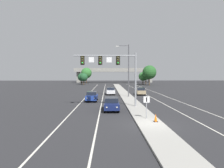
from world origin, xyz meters
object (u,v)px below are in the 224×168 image
object	(u,v)px
street_lamp_median	(127,67)
car_receding_tan	(140,91)
median_sign_post	(147,104)
tree_far_left_c	(84,77)
tree_far_left_b	(86,73)
car_oncoming_blue	(92,96)
tree_far_right_c	(146,76)
car_oncoming_navy	(111,104)
overhead_signal_mast	(113,66)
traffic_cone_median_nose	(156,118)
tree_far_left_a	(82,77)
car_oncoming_white	(111,91)
tree_far_right_b	(149,72)

from	to	relation	value
street_lamp_median	car_receding_tan	distance (m)	7.56
median_sign_post	tree_far_left_c	bearing A→B (deg)	101.37
street_lamp_median	tree_far_left_c	size ratio (longest dim) A/B	2.06
median_sign_post	tree_far_left_b	world-z (taller)	tree_far_left_b
street_lamp_median	car_receding_tan	size ratio (longest dim) A/B	2.24
car_oncoming_blue	tree_far_right_c	size ratio (longest dim) A/B	0.78
tree_far_left_c	car_oncoming_navy	bearing A→B (deg)	-80.58
overhead_signal_mast	car_oncoming_blue	distance (m)	8.83
car_oncoming_blue	traffic_cone_median_nose	world-z (taller)	car_oncoming_blue
car_oncoming_navy	tree_far_left_a	size ratio (longest dim) A/B	0.91
car_receding_tan	car_oncoming_navy	bearing A→B (deg)	-108.71
tree_far_left_a	tree_far_left_c	bearing A→B (deg)	-52.67
overhead_signal_mast	tree_far_left_b	size ratio (longest dim) A/B	1.09
car_oncoming_blue	tree_far_right_c	bearing A→B (deg)	71.58
car_oncoming_navy	tree_far_left_b	size ratio (longest dim) A/B	0.58
tree_far_left_a	tree_far_left_c	distance (m)	1.72
car_receding_tan	car_oncoming_blue	bearing A→B (deg)	-132.94
tree_far_left_a	tree_far_right_c	distance (m)	28.86
car_oncoming_white	tree_far_left_b	xyz separation A→B (m)	(-11.21, 58.94, 4.21)
traffic_cone_median_nose	tree_far_right_c	distance (m)	77.34
car_receding_tan	car_oncoming_white	bearing A→B (deg)	171.96
street_lamp_median	tree_far_right_b	size ratio (longest dim) A/B	1.25
tree_far_left_c	car_oncoming_white	bearing A→B (deg)	-75.98
traffic_cone_median_nose	car_oncoming_white	bearing A→B (deg)	97.65
car_oncoming_navy	tree_far_right_b	xyz separation A→B (m)	(16.29, 57.99, 4.41)
car_receding_tan	tree_far_right_c	bearing A→B (deg)	78.24
car_oncoming_navy	tree_far_right_b	size ratio (longest dim) A/B	0.56
traffic_cone_median_nose	tree_far_left_a	size ratio (longest dim) A/B	0.15
median_sign_post	tree_far_left_b	size ratio (longest dim) A/B	0.29
car_oncoming_navy	car_receding_tan	bearing A→B (deg)	71.29
car_oncoming_navy	car_oncoming_blue	size ratio (longest dim) A/B	1.00
car_oncoming_blue	tree_far_left_c	bearing A→B (deg)	97.78
tree_far_right_c	tree_far_right_b	xyz separation A→B (m)	(-0.66, -11.23, 1.50)
street_lamp_median	tree_far_left_a	size ratio (longest dim) A/B	2.04
median_sign_post	tree_far_left_c	world-z (taller)	tree_far_left_c
traffic_cone_median_nose	tree_far_right_c	size ratio (longest dim) A/B	0.13
car_oncoming_blue	street_lamp_median	bearing A→B (deg)	41.37
tree_far_right_b	median_sign_post	bearing A→B (deg)	-101.55
car_oncoming_white	traffic_cone_median_nose	bearing A→B (deg)	-82.35
car_oncoming_blue	tree_far_left_b	size ratio (longest dim) A/B	0.58
tree_far_left_a	car_receding_tan	bearing A→B (deg)	-68.14
median_sign_post	tree_far_left_a	bearing A→B (deg)	101.98
overhead_signal_mast	street_lamp_median	xyz separation A→B (m)	(3.07, 12.34, 0.26)
street_lamp_median	car_receding_tan	xyz separation A→B (m)	(3.21, 4.70, -4.97)
tree_far_left_a	street_lamp_median	bearing A→B (deg)	-73.36
car_oncoming_blue	tree_far_left_b	xyz separation A→B (m)	(-7.90, 70.22, 4.21)
street_lamp_median	tree_far_left_c	distance (m)	50.51
car_oncoming_white	traffic_cone_median_nose	xyz separation A→B (m)	(3.66, -27.28, -0.31)
traffic_cone_median_nose	tree_far_left_c	distance (m)	71.69
median_sign_post	street_lamp_median	xyz separation A→B (m)	(0.05, 20.18, 4.21)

